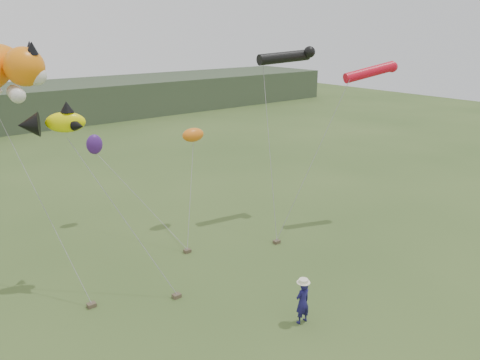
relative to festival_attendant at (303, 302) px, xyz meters
name	(u,v)px	position (x,y,z in m)	size (l,w,h in m)	color
ground	(261,337)	(-1.70, 0.26, -0.82)	(120.00, 120.00, 0.00)	#385123
festival_attendant	(303,302)	(0.00, 0.00, 0.00)	(0.60, 0.39, 1.64)	#191551
sandbag_anchors	(157,290)	(-3.06, 5.01, -0.74)	(14.50, 4.68, 0.16)	brown
fish_kite	(52,122)	(-5.45, 7.91, 5.87)	(2.54, 1.68, 1.24)	#EDEE03
tube_kites	(325,63)	(8.03, 6.68, 7.53)	(5.89, 4.50, 1.74)	black
misc_kites	(148,139)	(0.20, 11.39, 3.79)	(4.95, 3.93, 1.41)	orange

